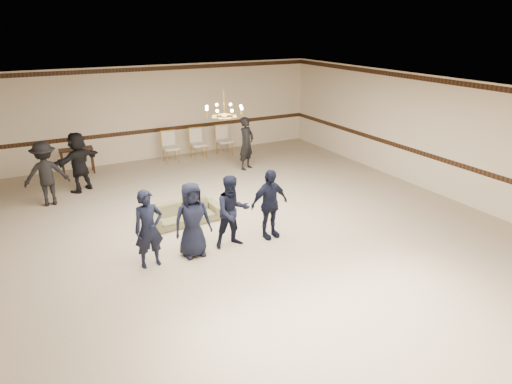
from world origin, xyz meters
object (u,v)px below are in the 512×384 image
Objects in this scene: chandelier at (224,102)px; banquet_chair_right at (224,141)px; boy_d at (269,204)px; banquet_chair_left at (171,148)px; boy_a at (149,229)px; adult_right at (247,143)px; adult_left at (46,174)px; settee at (185,213)px; boy_b at (192,220)px; console_table at (78,161)px; banquet_chair_mid at (198,144)px; boy_c at (232,212)px; adult_mid at (79,162)px.

banquet_chair_right is (2.28, 5.20, -2.35)m from chandelier.
boy_d reaches higher than banquet_chair_left.
boy_a is 0.93× the size of adult_right.
adult_left and adult_right have the same top height.
settee is 1.03× the size of adult_right.
boy_b is at bearing -105.81° from settee.
console_table is at bearing 128.86° from adult_right.
settee is at bearing -102.42° from banquet_chair_left.
banquet_chair_right is (3.63, 6.53, -0.27)m from boy_b.
boy_b reaches higher than settee.
settee is at bearing 77.82° from boy_b.
boy_a is 1.51× the size of banquet_chair_mid.
adult_right reaches higher than banquet_chair_right.
boy_c is 7.11m from console_table.
adult_mid is 4.38m from banquet_chair_mid.
adult_mid is 5.33m from banquet_chair_right.
boy_c is at bearing -108.85° from chandelier.
adult_right is (2.25, 3.37, -2.02)m from chandelier.
banquet_chair_mid is (2.63, 6.53, -0.27)m from boy_b.
boy_a is 2.12m from settee.
boy_b is 1.51× the size of banquet_chair_left.
chandelier reaches higher than banquet_chair_mid.
boy_a is 0.93× the size of adult_mid.
boy_b is at bearing -156.43° from adult_right.
adult_mid is (-2.40, 5.09, 0.06)m from boy_c.
chandelier is 0.55× the size of adult_mid.
banquet_chair_right is (4.53, 6.53, -0.27)m from boy_a.
boy_c is 7.08m from banquet_chair_right.
banquet_chair_left is at bearing 65.63° from boy_a.
banquet_chair_right reaches higher than console_table.
adult_right is at bearing -88.64° from banquet_chair_right.
chandelier is 6.53m from console_table.
adult_mid is 1.00× the size of adult_right.
adult_left reaches higher than console_table.
adult_left reaches higher than boy_d.
chandelier reaches higher than adult_left.
boy_d is 6.53m from banquet_chair_left.
adult_left is (-3.30, 4.39, 0.06)m from boy_c.
adult_left is at bearing -150.13° from banquet_chair_left.
boy_c is 1.51× the size of banquet_chair_left.
adult_right is at bearing -174.73° from adult_left.
console_table is at bearing 179.25° from banquet_chair_mid.
boy_d is (0.90, 0.00, 0.00)m from boy_c.
banquet_chair_right is at bearing 53.55° from settee.
boy_a is at bearing -122.63° from banquet_chair_right.
boy_c and boy_d have the same top height.
banquet_chair_right is (1.83, 6.53, -0.27)m from boy_d.
adult_right is (1.80, 4.69, 0.06)m from boy_d.
adult_left is at bearing 119.34° from boy_b.
adult_mid is at bearing 146.61° from adult_right.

